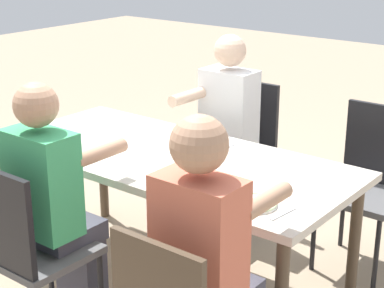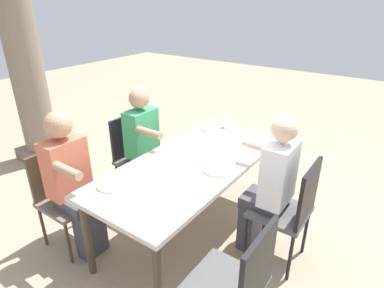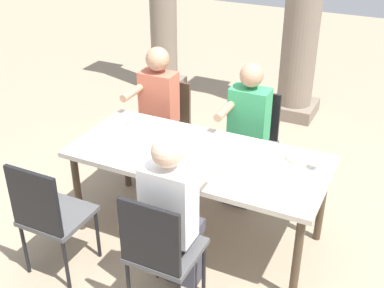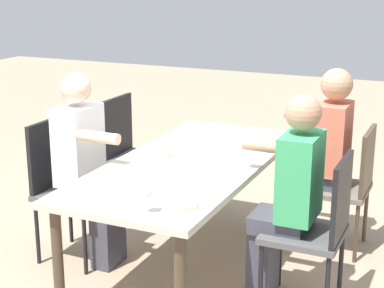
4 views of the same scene
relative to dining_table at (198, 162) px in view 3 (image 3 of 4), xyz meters
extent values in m
plane|color=gray|center=(0.00, 0.00, -0.69)|extent=(16.00, 16.00, 0.00)
cube|color=beige|center=(0.00, 0.00, 0.05)|extent=(1.99, 0.90, 0.04)
cylinder|color=#473828|center=(-0.92, 0.37, -0.33)|extent=(0.06, 0.06, 0.72)
cylinder|color=#473828|center=(0.92, 0.37, -0.33)|extent=(0.06, 0.06, 0.72)
cylinder|color=#473828|center=(-0.92, -0.37, -0.33)|extent=(0.06, 0.06, 0.72)
cylinder|color=#473828|center=(0.92, -0.37, -0.33)|extent=(0.06, 0.06, 0.72)
cube|color=#6A6158|center=(-0.76, 0.79, -0.25)|extent=(0.44, 0.44, 0.04)
cube|color=#473828|center=(-0.76, 0.99, -0.03)|extent=(0.42, 0.03, 0.45)
cylinder|color=#473828|center=(-0.95, 0.60, -0.48)|extent=(0.03, 0.03, 0.42)
cylinder|color=#473828|center=(-0.57, 0.60, -0.48)|extent=(0.03, 0.03, 0.42)
cylinder|color=#473828|center=(-0.95, 0.98, -0.48)|extent=(0.03, 0.03, 0.42)
cylinder|color=#473828|center=(-0.57, 0.98, -0.48)|extent=(0.03, 0.03, 0.42)
cube|color=#4F4F50|center=(-0.76, -0.79, -0.23)|extent=(0.44, 0.44, 0.04)
cube|color=black|center=(-0.76, -0.99, 0.01)|extent=(0.42, 0.03, 0.49)
cylinder|color=black|center=(-0.57, -0.60, -0.47)|extent=(0.03, 0.03, 0.44)
cylinder|color=black|center=(-0.95, -0.60, -0.47)|extent=(0.03, 0.03, 0.44)
cylinder|color=black|center=(-0.57, -0.98, -0.47)|extent=(0.03, 0.03, 0.44)
cylinder|color=black|center=(-0.95, -0.98, -0.47)|extent=(0.03, 0.03, 0.44)
cube|color=#4F4F50|center=(0.14, 0.79, -0.23)|extent=(0.44, 0.44, 0.04)
cube|color=black|center=(0.14, 0.99, 0.01)|extent=(0.42, 0.03, 0.48)
cylinder|color=black|center=(-0.05, 0.60, -0.47)|extent=(0.03, 0.03, 0.45)
cylinder|color=black|center=(0.33, 0.60, -0.47)|extent=(0.03, 0.03, 0.45)
cylinder|color=black|center=(-0.05, 0.98, -0.47)|extent=(0.03, 0.03, 0.45)
cylinder|color=black|center=(0.33, 0.98, -0.47)|extent=(0.03, 0.03, 0.45)
cube|color=#4F4F50|center=(0.14, -0.79, -0.22)|extent=(0.44, 0.44, 0.04)
cube|color=black|center=(0.14, -0.99, 0.02)|extent=(0.42, 0.03, 0.49)
cylinder|color=black|center=(0.33, -0.60, -0.47)|extent=(0.03, 0.03, 0.45)
cylinder|color=black|center=(-0.05, -0.60, -0.47)|extent=(0.03, 0.03, 0.45)
cylinder|color=black|center=(-0.05, -0.98, -0.47)|extent=(0.03, 0.03, 0.45)
cube|color=#3F3F4C|center=(0.14, -0.54, -0.46)|extent=(0.24, 0.14, 0.46)
cube|color=#3F3F4C|center=(0.14, -0.63, -0.18)|extent=(0.28, 0.32, 0.10)
cube|color=white|center=(0.14, -0.74, 0.13)|extent=(0.34, 0.20, 0.52)
sphere|color=beige|center=(0.14, -0.74, 0.50)|extent=(0.20, 0.20, 0.20)
cylinder|color=beige|center=(0.28, -0.50, 0.24)|extent=(0.07, 0.30, 0.07)
cube|color=#3F3F4C|center=(0.14, 0.55, -0.46)|extent=(0.24, 0.14, 0.46)
cube|color=#3F3F4C|center=(0.14, 0.64, -0.18)|extent=(0.28, 0.32, 0.10)
cube|color=#389E60|center=(0.14, 0.75, 0.11)|extent=(0.34, 0.20, 0.49)
sphere|color=tan|center=(0.14, 0.75, 0.48)|extent=(0.20, 0.20, 0.20)
cylinder|color=tan|center=(0.00, 0.51, 0.22)|extent=(0.07, 0.30, 0.07)
cube|color=#3F3F4C|center=(-0.76, 0.55, -0.46)|extent=(0.24, 0.14, 0.46)
cube|color=#3F3F4C|center=(-0.76, 0.64, -0.18)|extent=(0.28, 0.32, 0.10)
cube|color=#CC664C|center=(-0.76, 0.75, 0.11)|extent=(0.34, 0.20, 0.49)
sphere|color=tan|center=(-0.76, 0.75, 0.49)|extent=(0.22, 0.22, 0.22)
cylinder|color=tan|center=(-0.90, 0.51, 0.22)|extent=(0.07, 0.30, 0.07)
cube|color=gray|center=(-1.75, 2.65, -0.61)|extent=(0.46, 0.46, 0.16)
cube|color=gray|center=(0.06, 2.65, -0.61)|extent=(0.54, 0.54, 0.16)
cylinder|color=white|center=(-0.70, 0.28, 0.07)|extent=(0.21, 0.21, 0.01)
torus|color=#A4C786|center=(-0.70, 0.28, 0.08)|extent=(0.21, 0.21, 0.01)
cube|color=silver|center=(-0.85, 0.28, 0.07)|extent=(0.03, 0.17, 0.01)
cube|color=silver|center=(-0.55, 0.28, 0.07)|extent=(0.02, 0.17, 0.01)
cylinder|color=silver|center=(-0.02, -0.26, 0.07)|extent=(0.23, 0.23, 0.01)
torus|color=#A0BE77|center=(-0.02, -0.26, 0.08)|extent=(0.24, 0.24, 0.01)
cube|color=silver|center=(-0.17, -0.26, 0.07)|extent=(0.02, 0.17, 0.01)
cube|color=silver|center=(0.13, -0.26, 0.07)|extent=(0.03, 0.17, 0.01)
cylinder|color=silver|center=(0.72, 0.27, 0.07)|extent=(0.20, 0.20, 0.01)
torus|color=#A0BE77|center=(0.72, 0.27, 0.08)|extent=(0.21, 0.21, 0.01)
cylinder|color=white|center=(0.88, 0.17, 0.07)|extent=(0.06, 0.06, 0.00)
cylinder|color=white|center=(0.88, 0.17, 0.11)|extent=(0.01, 0.01, 0.08)
sphere|color=white|center=(0.88, 0.17, 0.19)|extent=(0.07, 0.07, 0.07)
cube|color=silver|center=(0.57, 0.27, 0.07)|extent=(0.03, 0.17, 0.01)
cube|color=silver|center=(0.87, 0.27, 0.07)|extent=(0.02, 0.17, 0.01)
camera|label=1|loc=(-2.08, 2.46, 1.23)|focal=59.97mm
camera|label=2|loc=(-2.06, -1.46, 1.40)|focal=30.03mm
camera|label=3|loc=(1.41, -3.02, 1.98)|focal=46.71mm
camera|label=4|loc=(3.41, 1.56, 1.24)|focal=58.01mm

